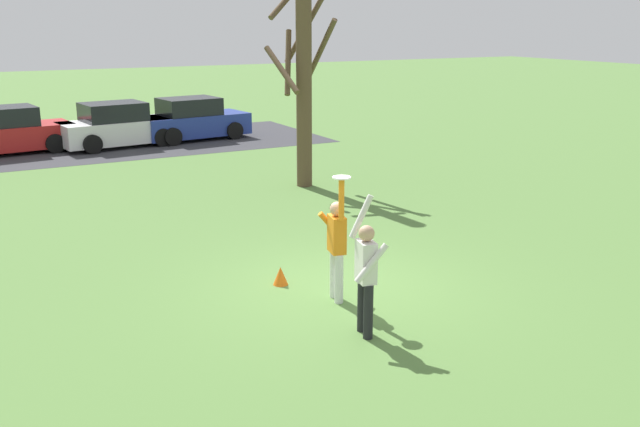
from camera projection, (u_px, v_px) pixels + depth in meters
ground_plane at (339, 287)px, 11.98m from camera, size 120.00×120.00×0.00m
person_catcher at (337, 242)px, 11.19m from camera, size 0.49×0.58×2.08m
person_defender at (366, 271)px, 9.93m from camera, size 0.52×0.61×2.04m
frisbee_disc at (342, 177)px, 10.69m from camera, size 0.29×0.29×0.02m
parked_car_red at (7, 132)px, 23.97m from camera, size 4.29×2.42×1.59m
parked_car_white at (117, 126)px, 25.25m from camera, size 4.29×2.42×1.59m
parked_car_blue at (192, 120)px, 26.80m from camera, size 4.29×2.42×1.59m
parking_strip at (64, 150)px, 24.81m from camera, size 18.94×6.40×0.01m
bare_tree_tall at (303, 76)px, 18.63m from camera, size 1.72×1.72×5.60m
field_cone_orange at (281, 276)px, 12.07m from camera, size 0.26×0.26×0.32m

